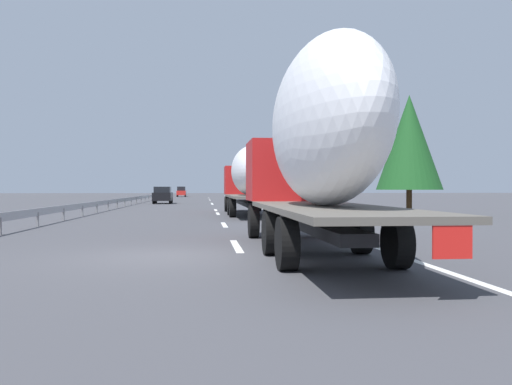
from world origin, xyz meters
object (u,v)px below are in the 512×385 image
(road_sign, at_px, (264,181))
(truck_trailing, at_px, (316,142))
(car_black_suv, at_px, (163,195))
(car_red_compact, at_px, (181,192))
(truck_lead, at_px, (249,176))

(road_sign, bearing_deg, truck_trailing, 175.36)
(road_sign, bearing_deg, car_black_suv, 62.27)
(car_red_compact, height_order, road_sign, road_sign)
(car_black_suv, xyz_separation_m, car_red_compact, (46.56, -0.03, 0.06))
(truck_trailing, distance_m, car_black_suv, 44.02)
(truck_lead, bearing_deg, car_red_compact, 5.54)
(truck_lead, relative_size, truck_trailing, 1.08)
(car_black_suv, distance_m, road_sign, 11.43)
(car_black_suv, distance_m, car_red_compact, 46.56)
(truck_lead, relative_size, car_red_compact, 3.07)
(truck_lead, distance_m, car_black_suv, 25.63)
(car_red_compact, bearing_deg, truck_trailing, -175.61)
(car_red_compact, bearing_deg, car_black_suv, 179.96)
(car_black_suv, height_order, road_sign, road_sign)
(truck_trailing, xyz_separation_m, road_sign, (38.16, -3.10, -0.36))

